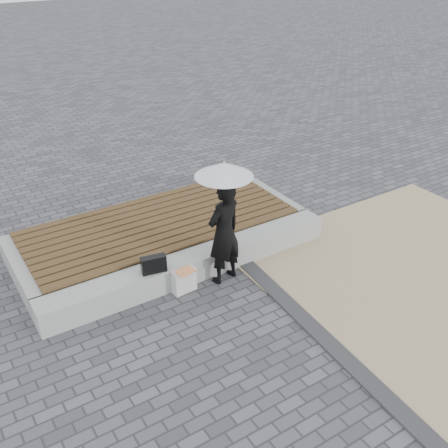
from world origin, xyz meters
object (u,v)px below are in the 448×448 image
Objects in this scene: woman at (224,233)px; canvas_tote at (184,281)px; seating_ledge at (194,265)px; parasol at (224,169)px; handbag at (154,264)px.

woman is 0.95m from canvas_tote.
seating_ledge is 4.57× the size of parasol.
handbag is (-1.09, 0.23, -1.36)m from parasol.
parasol is at bearing -11.95° from woman.
handbag is 0.55m from canvas_tote.
woman is (0.36, -0.34, 0.65)m from seating_ledge.
woman is 4.52× the size of handbag.
parasol is (0.36, -0.34, 1.69)m from seating_ledge.
parasol reaches higher than woman.
seating_ledge is at bearing 136.10° from parasol.
canvas_tote is at bearing -138.80° from seating_ledge.
canvas_tote is at bearing -16.13° from woman.
seating_ledge is 0.44m from canvas_tote.
woman is at bearing 0.00° from parasol.
canvas_tote is at bearing -14.61° from handbag.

